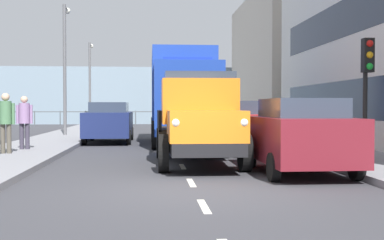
{
  "coord_description": "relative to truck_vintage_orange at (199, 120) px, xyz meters",
  "views": [
    {
      "loc": [
        0.82,
        9.14,
        1.55
      ],
      "look_at": [
        -0.48,
        -6.46,
        1.12
      ],
      "focal_mm": 46.76,
      "sensor_mm": 36.0,
      "label": 1
    }
  ],
  "objects": [
    {
      "name": "pedestrian_near_railing",
      "position": [
        5.55,
        -2.26,
        0.03
      ],
      "size": [
        0.53,
        0.34,
        1.79
      ],
      "color": "#4C473D",
      "rests_on": "sidewalk_right"
    },
    {
      "name": "pedestrian_by_lamp",
      "position": [
        5.36,
        -3.7,
        -0.01
      ],
      "size": [
        0.53,
        0.34,
        1.74
      ],
      "color": "#383342",
      "rests_on": "sidewalk_right"
    },
    {
      "name": "seawall_railing",
      "position": [
        0.45,
        -27.69,
        -0.26
      ],
      "size": [
        28.08,
        0.08,
        1.2
      ],
      "color": "#4C5156",
      "rests_on": "ground_plane"
    },
    {
      "name": "sea_horizon",
      "position": [
        0.45,
        -31.29,
        1.32
      ],
      "size": [
        80.0,
        0.8,
        5.0
      ],
      "primitive_type": "cube",
      "color": "gray",
      "rests_on": "ground_plane"
    },
    {
      "name": "sidewalk_right",
      "position": [
        5.36,
        -8.02,
        -1.1
      ],
      "size": [
        2.78,
        40.55,
        0.15
      ],
      "primitive_type": "cube",
      "color": "gray",
      "rests_on": "ground_plane"
    },
    {
      "name": "road_centreline_markings",
      "position": [
        0.45,
        -7.88,
        -1.17
      ],
      "size": [
        0.12,
        37.63,
        0.01
      ],
      "color": "silver",
      "rests_on": "ground_plane"
    },
    {
      "name": "traffic_light_near",
      "position": [
        -4.48,
        0.09,
        1.29
      ],
      "size": [
        0.28,
        0.41,
        3.2
      ],
      "color": "black",
      "rests_on": "sidewalk_left"
    },
    {
      "name": "car_red_kerbside_1",
      "position": [
        -2.13,
        -3.57,
        -0.28
      ],
      "size": [
        1.79,
        4.25,
        1.72
      ],
      "color": "#B21E1E",
      "rests_on": "ground_plane"
    },
    {
      "name": "lorry_cargo_blue",
      "position": [
        -0.06,
        -7.73,
        0.9
      ],
      "size": [
        2.58,
        8.2,
        3.87
      ],
      "color": "#193899",
      "rests_on": "ground_plane"
    },
    {
      "name": "building_far_block",
      "position": [
        -9.14,
        -23.12,
        3.58
      ],
      "size": [
        6.57,
        14.51,
        9.52
      ],
      "color": "beige",
      "rests_on": "ground_plane"
    },
    {
      "name": "truck_vintage_orange",
      "position": [
        0.0,
        0.0,
        0.0
      ],
      "size": [
        2.17,
        5.64,
        2.43
      ],
      "color": "black",
      "rests_on": "ground_plane"
    },
    {
      "name": "sidewalk_left",
      "position": [
        -4.47,
        -8.02,
        -1.1
      ],
      "size": [
        2.78,
        40.55,
        0.15
      ],
      "primitive_type": "cube",
      "color": "gray",
      "rests_on": "ground_plane"
    },
    {
      "name": "car_navy_oppositeside_0",
      "position": [
        3.02,
        -8.69,
        -0.28
      ],
      "size": [
        1.95,
        4.46,
        1.72
      ],
      "color": "navy",
      "rests_on": "ground_plane"
    },
    {
      "name": "ground_plane",
      "position": [
        0.45,
        -8.02,
        -1.18
      ],
      "size": [
        80.0,
        80.0,
        0.0
      ],
      "primitive_type": "plane",
      "color": "#38383D"
    },
    {
      "name": "lamp_post_far",
      "position": [
        5.46,
        -22.53,
        2.5
      ],
      "size": [
        0.32,
        1.14,
        5.86
      ],
      "color": "#59595B",
      "rests_on": "sidewalk_right"
    },
    {
      "name": "lamp_post_promenade",
      "position": [
        5.45,
        -12.23,
        2.79
      ],
      "size": [
        0.32,
        1.14,
        6.41
      ],
      "color": "#59595B",
      "rests_on": "sidewalk_right"
    },
    {
      "name": "car_maroon_kerbside_near",
      "position": [
        -2.13,
        1.77,
        -0.28
      ],
      "size": [
        1.94,
        3.81,
        1.72
      ],
      "color": "maroon",
      "rests_on": "ground_plane"
    }
  ]
}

